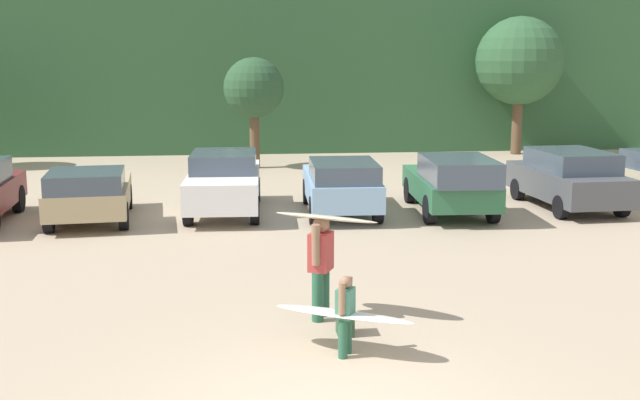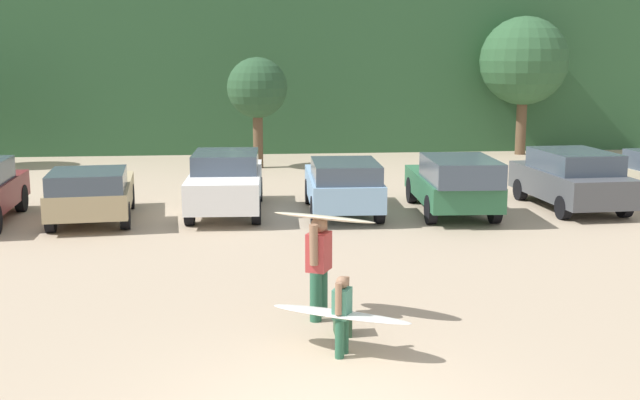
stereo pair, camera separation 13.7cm
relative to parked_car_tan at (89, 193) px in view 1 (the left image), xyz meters
name	(u,v)px [view 1 (the left image)]	position (x,y,z in m)	size (l,w,h in m)	color
hillside_ridge	(254,50)	(4.60, 18.93, 3.54)	(108.00, 12.00, 8.55)	#2D5633
tree_center_left	(254,89)	(4.30, 8.98, 2.12)	(2.17, 2.17, 3.98)	brown
tree_center_right	(520,61)	(15.18, 11.86, 3.06)	(3.57, 3.57, 5.60)	brown
parked_car_tan	(89,193)	(0.00, 0.00, 0.00)	(2.23, 4.09, 1.37)	tan
parked_car_white	(224,181)	(3.29, 0.81, 0.10)	(1.97, 4.60, 1.58)	white
parked_car_sky_blue	(341,184)	(6.28, 0.24, 0.06)	(1.89, 4.15, 1.46)	#84ADD1
parked_car_forest_green	(452,182)	(9.11, -0.09, 0.11)	(1.96, 4.51, 1.56)	#2D6642
parked_car_dark_gray	(569,178)	(12.46, 0.44, 0.09)	(2.02, 4.19, 1.57)	#4C4F54
person_adult	(321,262)	(4.87, -7.79, 0.18)	(0.44, 0.61, 1.63)	#26593F
person_child	(345,311)	(5.03, -9.36, -0.10)	(0.31, 0.42, 1.13)	#26593F
surfboard_cream	(325,218)	(4.95, -7.77, 0.88)	(1.72, 1.34, 0.16)	beige
surfboard_white	(344,314)	(5.03, -9.27, -0.17)	(2.06, 1.48, 0.16)	white
backpack_dropped	(345,320)	(5.15, -8.54, -0.51)	(0.24, 0.34, 0.45)	#2D4C33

